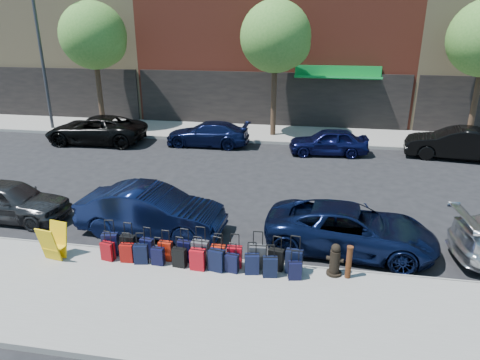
% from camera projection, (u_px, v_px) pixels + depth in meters
% --- Properties ---
extents(ground, '(120.00, 120.00, 0.00)m').
position_uv_depth(ground, '(233.00, 199.00, 16.07)').
color(ground, black).
rests_on(ground, ground).
extents(sidewalk_near, '(60.00, 4.00, 0.15)m').
position_uv_depth(sidewalk_near, '(181.00, 303.00, 10.05)').
color(sidewalk_near, gray).
rests_on(sidewalk_near, ground).
extents(sidewalk_far, '(60.00, 4.00, 0.15)m').
position_uv_depth(sidewalk_far, '(265.00, 133.00, 25.28)').
color(sidewalk_far, gray).
rests_on(sidewalk_far, ground).
extents(curb_near, '(60.00, 0.08, 0.15)m').
position_uv_depth(curb_near, '(203.00, 259.00, 11.91)').
color(curb_near, gray).
rests_on(curb_near, ground).
extents(curb_far, '(60.00, 0.08, 0.15)m').
position_uv_depth(curb_far, '(261.00, 142.00, 23.41)').
color(curb_far, gray).
rests_on(curb_far, ground).
extents(tree_left, '(3.80, 3.80, 7.27)m').
position_uv_depth(tree_left, '(96.00, 38.00, 24.57)').
color(tree_left, black).
rests_on(tree_left, sidewalk_far).
extents(tree_center, '(3.80, 3.80, 7.27)m').
position_uv_depth(tree_center, '(278.00, 39.00, 22.85)').
color(tree_center, black).
rests_on(tree_center, sidewalk_far).
extents(streetlight, '(2.59, 0.18, 8.00)m').
position_uv_depth(streetlight, '(44.00, 51.00, 24.66)').
color(streetlight, '#333338').
rests_on(streetlight, sidewalk_far).
extents(suitcase_front_0, '(0.46, 0.31, 1.03)m').
position_uv_depth(suitcase_front_0, '(111.00, 244.00, 11.89)').
color(suitcase_front_0, black).
rests_on(suitcase_front_0, sidewalk_near).
extents(suitcase_front_1, '(0.41, 0.24, 0.98)m').
position_uv_depth(suitcase_front_1, '(129.00, 245.00, 11.86)').
color(suitcase_front_1, black).
rests_on(suitcase_front_1, sidewalk_near).
extents(suitcase_front_2, '(0.39, 0.26, 0.88)m').
position_uv_depth(suitcase_front_2, '(147.00, 248.00, 11.78)').
color(suitcase_front_2, black).
rests_on(suitcase_front_2, sidewalk_near).
extents(suitcase_front_3, '(0.37, 0.21, 0.87)m').
position_uv_depth(suitcase_front_3, '(166.00, 251.00, 11.64)').
color(suitcase_front_3, '#A51B0A').
rests_on(suitcase_front_3, sidewalk_near).
extents(suitcase_front_4, '(0.40, 0.24, 0.94)m').
position_uv_depth(suitcase_front_4, '(184.00, 251.00, 11.60)').
color(suitcase_front_4, black).
rests_on(suitcase_front_4, sidewalk_near).
extents(suitcase_front_5, '(0.45, 0.26, 1.07)m').
position_uv_depth(suitcase_front_5, '(200.00, 252.00, 11.44)').
color(suitcase_front_5, '#3F3F45').
rests_on(suitcase_front_5, sidewalk_near).
extents(suitcase_front_6, '(0.38, 0.21, 0.90)m').
position_uv_depth(suitcase_front_6, '(218.00, 255.00, 11.41)').
color(suitcase_front_6, '#A81D0A').
rests_on(suitcase_front_6, sidewalk_near).
extents(suitcase_front_7, '(0.40, 0.24, 0.94)m').
position_uv_depth(suitcase_front_7, '(235.00, 257.00, 11.30)').
color(suitcase_front_7, '#9B0A14').
rests_on(suitcase_front_7, sidewalk_near).
extents(suitcase_front_8, '(0.45, 0.27, 1.04)m').
position_uv_depth(suitcase_front_8, '(258.00, 257.00, 11.25)').
color(suitcase_front_8, '#35363A').
rests_on(suitcase_front_8, sidewalk_near).
extents(suitcase_front_9, '(0.42, 0.28, 0.94)m').
position_uv_depth(suitcase_front_9, '(276.00, 259.00, 11.18)').
color(suitcase_front_9, black).
rests_on(suitcase_front_9, sidewalk_near).
extents(suitcase_front_10, '(0.45, 0.28, 1.03)m').
position_uv_depth(suitcase_front_10, '(294.00, 261.00, 11.03)').
color(suitcase_front_10, black).
rests_on(suitcase_front_10, sidewalk_near).
extents(suitcase_back_0, '(0.38, 0.27, 0.84)m').
position_uv_depth(suitcase_back_0, '(108.00, 251.00, 11.65)').
color(suitcase_back_0, maroon).
rests_on(suitcase_back_0, sidewalk_near).
extents(suitcase_back_1, '(0.37, 0.23, 0.84)m').
position_uv_depth(suitcase_back_1, '(127.00, 253.00, 11.56)').
color(suitcase_back_1, maroon).
rests_on(suitcase_back_1, sidewalk_near).
extents(suitcase_back_2, '(0.40, 0.27, 0.88)m').
position_uv_depth(suitcase_back_2, '(141.00, 254.00, 11.48)').
color(suitcase_back_2, black).
rests_on(suitcase_back_2, sidewalk_near).
extents(suitcase_back_3, '(0.34, 0.20, 0.79)m').
position_uv_depth(suitcase_back_3, '(158.00, 256.00, 11.42)').
color(suitcase_back_3, black).
rests_on(suitcase_back_3, sidewalk_near).
extents(suitcase_back_4, '(0.38, 0.25, 0.85)m').
position_uv_depth(suitcase_back_4, '(180.00, 257.00, 11.33)').
color(suitcase_back_4, black).
rests_on(suitcase_back_4, sidewalk_near).
extents(suitcase_back_5, '(0.40, 0.24, 0.93)m').
position_uv_depth(suitcase_back_5, '(198.00, 259.00, 11.18)').
color(suitcase_back_5, '#AF0B15').
rests_on(suitcase_back_5, sidewalk_near).
extents(suitcase_back_6, '(0.44, 0.31, 0.96)m').
position_uv_depth(suitcase_back_6, '(217.00, 260.00, 11.13)').
color(suitcase_back_6, black).
rests_on(suitcase_back_6, sidewalk_near).
extents(suitcase_back_7, '(0.37, 0.25, 0.81)m').
position_uv_depth(suitcase_back_7, '(232.00, 263.00, 11.09)').
color(suitcase_back_7, black).
rests_on(suitcase_back_7, sidewalk_near).
extents(suitcase_back_8, '(0.40, 0.28, 0.88)m').
position_uv_depth(suitcase_back_8, '(252.00, 264.00, 11.00)').
color(suitcase_back_8, black).
rests_on(suitcase_back_8, sidewalk_near).
extents(suitcase_back_9, '(0.40, 0.27, 0.88)m').
position_uv_depth(suitcase_back_9, '(270.00, 267.00, 10.88)').
color(suitcase_back_9, black).
rests_on(suitcase_back_9, sidewalk_near).
extents(suitcase_back_10, '(0.36, 0.25, 0.79)m').
position_uv_depth(suitcase_back_10, '(295.00, 270.00, 10.77)').
color(suitcase_back_10, black).
rests_on(suitcase_back_10, sidewalk_near).
extents(fire_hydrant, '(0.45, 0.39, 0.88)m').
position_uv_depth(fire_hydrant, '(335.00, 260.00, 10.92)').
color(fire_hydrant, black).
rests_on(fire_hydrant, sidewalk_near).
extents(bollard, '(0.16, 0.16, 0.89)m').
position_uv_depth(bollard, '(349.00, 262.00, 10.76)').
color(bollard, '#38190C').
rests_on(bollard, sidewalk_near).
extents(display_rack, '(0.65, 0.70, 1.00)m').
position_uv_depth(display_rack, '(53.00, 242.00, 11.63)').
color(display_rack, yellow).
rests_on(display_rack, sidewalk_near).
extents(car_near_0, '(4.02, 1.70, 1.36)m').
position_uv_depth(car_near_0, '(9.00, 200.00, 14.27)').
color(car_near_0, '#303033').
rests_on(car_near_0, ground).
extents(car_near_1, '(4.62, 1.80, 1.50)m').
position_uv_depth(car_near_1, '(151.00, 211.00, 13.30)').
color(car_near_1, '#0B1434').
rests_on(car_near_1, ground).
extents(car_near_2, '(5.03, 2.69, 1.35)m').
position_uv_depth(car_near_2, '(350.00, 229.00, 12.32)').
color(car_near_2, '#0B1434').
rests_on(car_near_2, ground).
extents(car_far_0, '(5.46, 2.70, 1.49)m').
position_uv_depth(car_far_0, '(96.00, 130.00, 23.30)').
color(car_far_0, black).
rests_on(car_far_0, ground).
extents(car_far_1, '(4.45, 1.82, 1.29)m').
position_uv_depth(car_far_1, '(208.00, 134.00, 22.83)').
color(car_far_1, '#0B1233').
rests_on(car_far_1, ground).
extents(car_far_2, '(4.00, 1.89, 1.32)m').
position_uv_depth(car_far_2, '(328.00, 142.00, 21.30)').
color(car_far_2, '#0D103B').
rests_on(car_far_2, ground).
extents(car_far_3, '(4.82, 2.25, 1.53)m').
position_uv_depth(car_far_3, '(456.00, 143.00, 20.60)').
color(car_far_3, black).
rests_on(car_far_3, ground).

